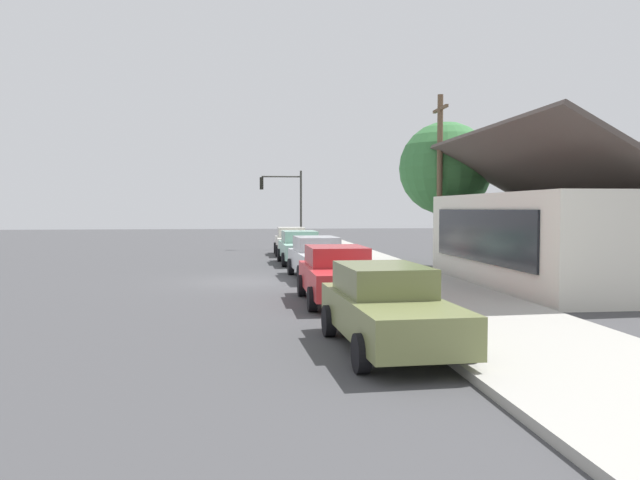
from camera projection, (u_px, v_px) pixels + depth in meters
ground_plane at (246, 282)px, 22.87m from camera, size 120.00×120.00×0.00m
sidewalk_curb at (394, 278)px, 23.51m from camera, size 60.00×4.20×0.16m
car_ivory at (291, 241)px, 36.13m from camera, size 4.37×1.98×1.59m
car_seafoam at (300, 247)px, 30.32m from camera, size 4.69×2.12×1.59m
car_silver at (318, 257)px, 24.00m from camera, size 4.92×2.18×1.59m
car_cherry at (338, 274)px, 17.81m from camera, size 4.67×2.12×1.59m
car_olive at (387, 307)px, 11.82m from camera, size 4.88×2.16×1.59m
storefront_building at (588, 235)px, 21.85m from camera, size 11.59×8.18×5.43m
shade_tree at (445, 169)px, 28.41m from camera, size 4.23×4.23×6.65m
traffic_light_main at (285, 197)px, 41.02m from camera, size 0.37×2.79×5.20m
utility_pole_wooden at (440, 179)px, 26.35m from camera, size 1.80×0.24×7.50m
fire_hydrant_red at (326, 250)px, 32.96m from camera, size 0.22×0.22×0.71m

